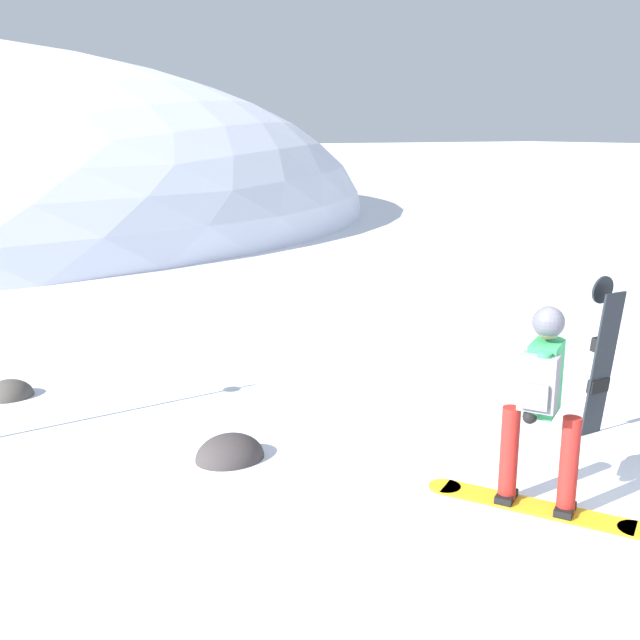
{
  "coord_description": "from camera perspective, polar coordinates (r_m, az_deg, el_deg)",
  "views": [
    {
      "loc": [
        -3.91,
        -3.42,
        3.04
      ],
      "look_at": [
        0.21,
        3.68,
        1.0
      ],
      "focal_mm": 43.07,
      "sensor_mm": 36.0,
      "label": 1
    }
  ],
  "objects": [
    {
      "name": "ground_plane",
      "position": [
        6.02,
        16.85,
        -17.04
      ],
      "size": [
        300.0,
        300.0,
        0.0
      ],
      "primitive_type": "plane",
      "color": "white"
    },
    {
      "name": "snowboarder_main",
      "position": [
        6.37,
        16.14,
        -6.07
      ],
      "size": [
        1.1,
        1.61,
        1.71
      ],
      "color": "orange",
      "rests_on": "ground"
    },
    {
      "name": "spare_snowboard",
      "position": [
        8.15,
        20.21,
        -2.59
      ],
      "size": [
        0.28,
        0.2,
        1.65
      ],
      "color": "black",
      "rests_on": "ground"
    },
    {
      "name": "rock_dark",
      "position": [
        9.74,
        -22.15,
        -5.3
      ],
      "size": [
        0.58,
        0.49,
        0.41
      ],
      "color": "#4C4742",
      "rests_on": "ground"
    },
    {
      "name": "rock_small",
      "position": [
        7.47,
        -6.7,
        -10.16
      ],
      "size": [
        0.67,
        0.57,
        0.47
      ],
      "color": "#383333",
      "rests_on": "ground"
    }
  ]
}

